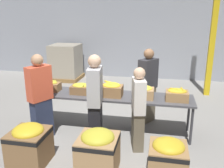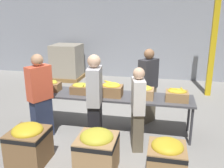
{
  "view_description": "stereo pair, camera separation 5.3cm",
  "coord_description": "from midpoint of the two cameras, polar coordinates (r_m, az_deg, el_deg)",
  "views": [
    {
      "loc": [
        0.96,
        -4.73,
        2.46
      ],
      "look_at": [
        -0.02,
        0.14,
        0.99
      ],
      "focal_mm": 40.0,
      "sensor_mm": 36.0,
      "label": 1
    },
    {
      "loc": [
        1.01,
        -4.72,
        2.46
      ],
      "look_at": [
        -0.02,
        0.14,
        0.99
      ],
      "focal_mm": 40.0,
      "sensor_mm": 36.0,
      "label": 2
    }
  ],
  "objects": [
    {
      "name": "ground_plane",
      "position": [
        5.42,
        0.19,
        -10.47
      ],
      "size": [
        30.0,
        30.0,
        0.0
      ],
      "primitive_type": "plane",
      "color": "gray"
    },
    {
      "name": "wall_back",
      "position": [
        9.28,
        6.05,
        13.59
      ],
      "size": [
        16.0,
        0.08,
        4.0
      ],
      "color": "#9399A3",
      "rests_on": "ground_plane"
    },
    {
      "name": "sorting_table",
      "position": [
        5.12,
        0.2,
        -3.04
      ],
      "size": [
        3.28,
        0.71,
        0.79
      ],
      "color": "#4C4C51",
      "rests_on": "ground_plane"
    },
    {
      "name": "banana_box_0",
      "position": [
        5.51,
        -13.77,
        -0.29
      ],
      "size": [
        0.45,
        0.27,
        0.24
      ],
      "color": "olive",
      "rests_on": "sorting_table"
    },
    {
      "name": "banana_box_1",
      "position": [
        5.21,
        -6.81,
        -0.92
      ],
      "size": [
        0.4,
        0.31,
        0.23
      ],
      "color": "olive",
      "rests_on": "sorting_table"
    },
    {
      "name": "banana_box_2",
      "position": [
        5.0,
        0.19,
        -1.19
      ],
      "size": [
        0.43,
        0.34,
        0.29
      ],
      "color": "olive",
      "rests_on": "sorting_table"
    },
    {
      "name": "banana_box_3",
      "position": [
        4.94,
        7.42,
        -1.76
      ],
      "size": [
        0.41,
        0.33,
        0.27
      ],
      "color": "tan",
      "rests_on": "sorting_table"
    },
    {
      "name": "banana_box_4",
      "position": [
        4.93,
        14.9,
        -2.35
      ],
      "size": [
        0.42,
        0.33,
        0.26
      ],
      "color": "#A37A4C",
      "rests_on": "sorting_table"
    },
    {
      "name": "volunteer_0",
      "position": [
        5.0,
        -15.77,
        -3.0
      ],
      "size": [
        0.42,
        0.51,
        1.69
      ],
      "rotation": [
        0.0,
        0.0,
        1.06
      ],
      "color": "#2D3856",
      "rests_on": "ground_plane"
    },
    {
      "name": "volunteer_1",
      "position": [
        5.59,
        8.43,
        -0.59
      ],
      "size": [
        0.44,
        0.5,
        1.67
      ],
      "rotation": [
        0.0,
        0.0,
        -2.18
      ],
      "color": "#6B604C",
      "rests_on": "ground_plane"
    },
    {
      "name": "volunteer_2",
      "position": [
        4.55,
        -3.62,
        -4.09
      ],
      "size": [
        0.29,
        0.49,
        1.73
      ],
      "rotation": [
        0.0,
        0.0,
        1.7
      ],
      "color": "black",
      "rests_on": "ground_plane"
    },
    {
      "name": "volunteer_3",
      "position": [
        4.47,
        6.25,
        -5.9
      ],
      "size": [
        0.29,
        0.45,
        1.53
      ],
      "rotation": [
        0.0,
        0.0,
        1.81
      ],
      "color": "#6B604C",
      "rests_on": "ground_plane"
    },
    {
      "name": "donation_bin_0",
      "position": [
        4.42,
        -18.16,
        -12.6
      ],
      "size": [
        0.6,
        0.6,
        0.69
      ],
      "color": "olive",
      "rests_on": "ground_plane"
    },
    {
      "name": "donation_bin_1",
      "position": [
        4.01,
        -3.07,
        -14.84
      ],
      "size": [
        0.61,
        0.61,
        0.71
      ],
      "color": "tan",
      "rests_on": "ground_plane"
    },
    {
      "name": "donation_bin_2",
      "position": [
        3.92,
        12.74,
        -16.45
      ],
      "size": [
        0.55,
        0.55,
        0.66
      ],
      "color": "#A37A4C",
      "rests_on": "ground_plane"
    },
    {
      "name": "support_pillar",
      "position": [
        7.73,
        22.66,
        11.88
      ],
      "size": [
        0.15,
        0.15,
        4.0
      ],
      "color": "gold",
      "rests_on": "ground_plane"
    },
    {
      "name": "pallet_stack_0",
      "position": [
        9.31,
        -10.06,
        4.91
      ],
      "size": [
        1.08,
        1.08,
        1.28
      ],
      "color": "olive",
      "rests_on": "ground_plane"
    }
  ]
}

